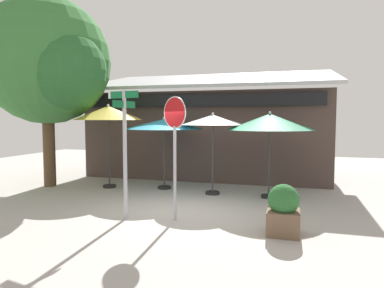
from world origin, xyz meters
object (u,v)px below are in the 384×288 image
stop_sign (175,136)px  street_sign_post (125,142)px  patio_umbrella_teal_center (164,124)px  patio_umbrella_ivory_right (213,121)px  sidewalk_planter (283,210)px  patio_umbrella_mustard_left (108,114)px  patio_umbrella_forest_green_far_right (270,122)px  shade_tree (50,63)px

stop_sign → street_sign_post: bearing=-169.3°
patio_umbrella_teal_center → patio_umbrella_ivory_right: size_ratio=1.04×
street_sign_post → sidewalk_planter: street_sign_post is taller
patio_umbrella_mustard_left → patio_umbrella_forest_green_far_right: 5.32m
street_sign_post → patio_umbrella_mustard_left: bearing=124.9°
street_sign_post → shade_tree: size_ratio=0.46×
street_sign_post → shade_tree: 5.55m
patio_umbrella_teal_center → sidewalk_planter: bearing=-42.7°
stop_sign → sidewalk_planter: size_ratio=2.77×
street_sign_post → patio_umbrella_mustard_left: street_sign_post is taller
patio_umbrella_mustard_left → patio_umbrella_ivory_right: 3.62m
patio_umbrella_mustard_left → stop_sign: bearing=-41.5°
stop_sign → patio_umbrella_mustard_left: 4.54m
patio_umbrella_forest_green_far_right → shade_tree: shade_tree is taller
patio_umbrella_mustard_left → shade_tree: (-1.93, -0.43, 1.70)m
street_sign_post → shade_tree: (-4.16, 2.77, 2.40)m
street_sign_post → patio_umbrella_forest_green_far_right: street_sign_post is taller
patio_umbrella_ivory_right → stop_sign: bearing=-94.6°
street_sign_post → sidewalk_planter: bearing=-1.6°
patio_umbrella_mustard_left → sidewalk_planter: 6.96m
stop_sign → patio_umbrella_mustard_left: bearing=138.5°
sidewalk_planter → shade_tree: bearing=159.6°
patio_umbrella_teal_center → patio_umbrella_forest_green_far_right: 3.46m
stop_sign → patio_umbrella_forest_green_far_right: (1.94, 2.91, 0.28)m
patio_umbrella_mustard_left → shade_tree: shade_tree is taller
street_sign_post → stop_sign: (1.14, 0.22, 0.15)m
patio_umbrella_mustard_left → patio_umbrella_forest_green_far_right: (5.31, -0.08, -0.27)m
sidewalk_planter → patio_umbrella_forest_green_far_right: bearing=98.4°
patio_umbrella_ivory_right → shade_tree: (-5.54, -0.35, 1.94)m
patio_umbrella_forest_green_far_right → patio_umbrella_teal_center: bearing=173.6°
patio_umbrella_teal_center → stop_sign: bearing=-65.5°
patio_umbrella_forest_green_far_right → shade_tree: size_ratio=0.40×
patio_umbrella_mustard_left → patio_umbrella_teal_center: patio_umbrella_mustard_left is taller
patio_umbrella_forest_green_far_right → stop_sign: bearing=-123.7°
patio_umbrella_teal_center → patio_umbrella_ivory_right: 1.78m
patio_umbrella_teal_center → street_sign_post: bearing=-84.2°
street_sign_post → stop_sign: bearing=10.7°
patio_umbrella_mustard_left → patio_umbrella_teal_center: (1.87, 0.31, -0.36)m
street_sign_post → shade_tree: bearing=146.3°
stop_sign → patio_umbrella_forest_green_far_right: 3.51m
stop_sign → shade_tree: shade_tree is taller
patio_umbrella_mustard_left → patio_umbrella_forest_green_far_right: bearing=-0.8°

